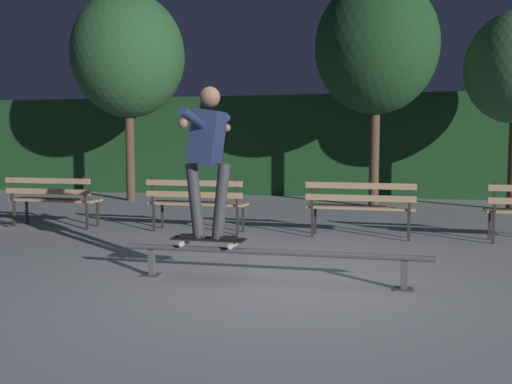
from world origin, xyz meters
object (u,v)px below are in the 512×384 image
at_px(tree_behind_benches, 376,47).
at_px(tree_far_left, 128,56).
at_px(grind_rail, 271,256).
at_px(skateboard, 208,240).
at_px(park_bench_right_center, 360,203).
at_px(park_bench_leftmost, 52,196).
at_px(skateboarder, 208,149).
at_px(park_bench_left_center, 196,199).

bearing_deg(tree_behind_benches, tree_far_left, -179.80).
xyz_separation_m(grind_rail, tree_behind_benches, (1.03, 7.13, 3.29)).
xyz_separation_m(grind_rail, skateboard, (-0.67, 0.00, 0.14)).
xyz_separation_m(park_bench_right_center, tree_far_left, (-5.74, 4.31, 3.03)).
distance_m(skateboard, tree_far_left, 8.86).
xyz_separation_m(park_bench_leftmost, tree_behind_benches, (5.33, 4.33, 3.02)).
height_order(skateboard, skateboarder, skateboarder).
height_order(park_bench_leftmost, park_bench_left_center, same).
distance_m(skateboarder, park_bench_right_center, 3.27).
bearing_deg(park_bench_right_center, tree_far_left, 143.06).
bearing_deg(park_bench_leftmost, park_bench_right_center, 0.00).
relative_size(park_bench_left_center, tree_behind_benches, 0.32).
distance_m(grind_rail, skateboard, 0.68).
bearing_deg(skateboarder, tree_behind_benches, 76.63).
relative_size(grind_rail, tree_behind_benches, 0.63).
bearing_deg(skateboard, park_bench_right_center, 61.93).
relative_size(grind_rail, park_bench_left_center, 1.97).
distance_m(park_bench_left_center, park_bench_right_center, 2.56).
bearing_deg(tree_far_left, skateboard, -59.14).
xyz_separation_m(tree_behind_benches, tree_far_left, (-5.94, -0.02, 0.01)).
height_order(park_bench_right_center, tree_behind_benches, tree_behind_benches).
xyz_separation_m(park_bench_right_center, tree_behind_benches, (0.21, 4.33, 3.02)).
distance_m(park_bench_right_center, tree_far_left, 7.79).
height_order(skateboarder, tree_far_left, tree_far_left).
bearing_deg(park_bench_left_center, tree_behind_benches, 57.44).
height_order(grind_rail, skateboard, skateboard).
height_order(skateboard, park_bench_right_center, park_bench_right_center).
distance_m(park_bench_left_center, tree_behind_benches, 5.96).
height_order(skateboard, park_bench_leftmost, park_bench_leftmost).
distance_m(park_bench_leftmost, park_bench_left_center, 2.56).
distance_m(grind_rail, park_bench_leftmost, 5.13).
relative_size(park_bench_leftmost, park_bench_left_center, 1.00).
bearing_deg(skateboard, tree_far_left, 120.86).
distance_m(skateboarder, park_bench_left_center, 3.10).
distance_m(skateboard, tree_behind_benches, 7.97).
bearing_deg(skateboard, park_bench_leftmost, 142.41).
bearing_deg(skateboarder, park_bench_left_center, 111.00).
height_order(park_bench_leftmost, tree_behind_benches, tree_behind_benches).
distance_m(grind_rail, skateboarder, 1.27).
bearing_deg(grind_rail, tree_behind_benches, 81.79).
bearing_deg(park_bench_left_center, park_bench_right_center, 0.00).
relative_size(skateboard, skateboarder, 0.50).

